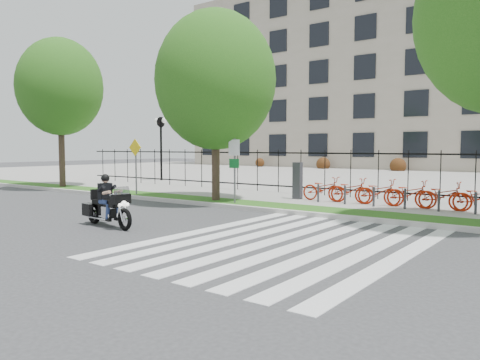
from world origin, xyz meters
The scene contains 15 objects.
ground centered at (0.00, 0.00, 0.00)m, with size 120.00×120.00×0.00m, color #333335.
curb centered at (0.00, 4.10, 0.07)m, with size 60.00×0.20×0.15m, color #BBB8B0.
grass_verge centered at (0.00, 4.95, 0.07)m, with size 60.00×1.50×0.15m, color #1E5314.
sidewalk centered at (0.00, 7.45, 0.07)m, with size 60.00×3.50×0.15m, color #99968F.
plaza centered at (0.00, 25.00, 0.05)m, with size 80.00×34.00×0.10m, color #99968F.
crosswalk_stripes centered at (4.83, 0.00, 0.01)m, with size 5.70×8.00×0.01m, color silver, non-canonical shape.
iron_fence centered at (0.00, 9.20, 1.15)m, with size 30.00×0.06×2.00m, color black, non-canonical shape.
office_building centered at (0.00, 44.92, 9.97)m, with size 60.00×21.90×20.15m.
lamp_post_left centered at (-12.00, 12.00, 3.21)m, with size 1.06×0.70×4.25m.
street_tree_0 centered at (-12.23, 4.95, 5.46)m, with size 4.49×4.49×7.90m.
street_tree_1 centered at (-1.49, 4.95, 4.90)m, with size 4.78×4.78×7.50m.
bike_share_station centered at (5.40, 7.20, 0.64)m, with size 8.90×0.86×1.50m.
sign_pole_regulatory centered at (-0.26, 4.58, 1.74)m, with size 0.50×0.09×2.50m.
sign_pole_warning centered at (-5.86, 4.58, 1.74)m, with size 0.78×0.09×2.49m.
motorcycle_rider centered at (-0.43, -1.11, 0.60)m, with size 2.33×0.82×1.80m.
Camera 1 is at (10.48, -9.42, 2.26)m, focal length 35.00 mm.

